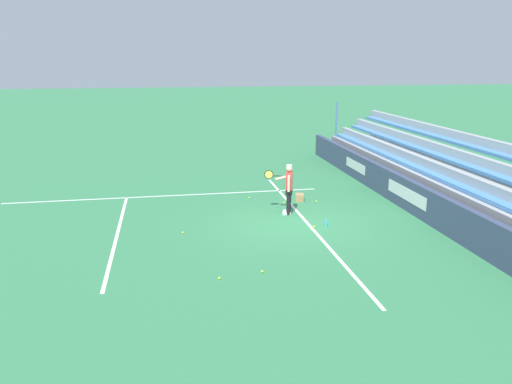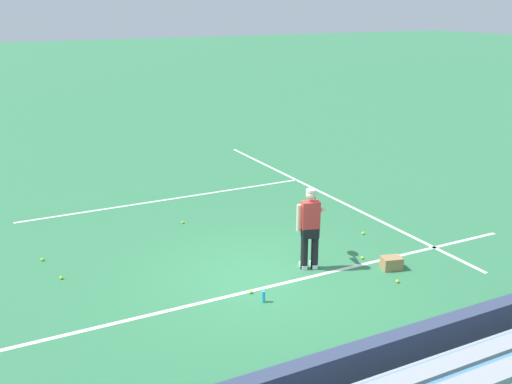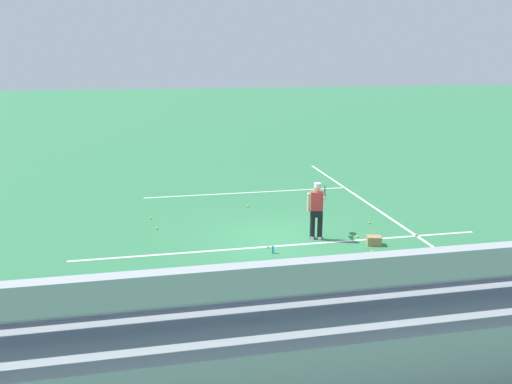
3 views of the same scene
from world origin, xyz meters
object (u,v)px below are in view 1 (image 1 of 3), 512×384
Objects in this scene: tennis_player at (288,189)px; tennis_ball_midcourt at (316,201)px; ball_box_cardboard at (300,197)px; water_bottle at (326,223)px; tennis_ball_near_player at (284,203)px; tennis_ball_on_baseline at (219,278)px; tennis_ball_stray_back at (183,233)px; tennis_ball_by_box at (262,272)px; tennis_ball_toward_net at (249,198)px; tennis_ball_far_right at (314,227)px.

tennis_player reaches higher than tennis_ball_midcourt.
water_bottle is (-3.02, -0.05, -0.02)m from ball_box_cardboard.
tennis_player is 25.98× the size of tennis_ball_near_player.
water_bottle is at bearing -48.65° from tennis_ball_on_baseline.
tennis_player is 4.00m from tennis_ball_stray_back.
tennis_player is 25.98× the size of tennis_ball_on_baseline.
tennis_ball_on_baseline is at bearing 100.13° from tennis_ball_by_box.
tennis_ball_midcourt is 0.30× the size of water_bottle.
tennis_ball_stray_back is at bearing 29.45° from tennis_ball_by_box.
tennis_player reaches higher than tennis_ball_by_box.
tennis_ball_toward_net is (7.00, -1.91, 0.00)m from tennis_ball_on_baseline.
ball_box_cardboard is 1.93m from tennis_ball_toward_net.
tennis_ball_far_right is 4.00m from tennis_ball_toward_net.
tennis_player is at bearing 172.91° from tennis_ball_near_player.
tennis_player is at bearing 130.29° from tennis_ball_midcourt.
tennis_player is 5.08m from tennis_ball_by_box.
water_bottle is (0.05, -0.41, 0.08)m from tennis_ball_far_right.
tennis_ball_on_baseline is (-6.34, 3.72, -0.10)m from ball_box_cardboard.
ball_box_cardboard is (1.48, -0.82, -0.76)m from tennis_player.
tennis_ball_stray_back is 3.74m from tennis_ball_by_box.
tennis_ball_near_player is 1.00× the size of tennis_ball_toward_net.
tennis_ball_stray_back is at bearing 117.17° from tennis_ball_midcourt.
tennis_ball_stray_back is at bearing 111.11° from tennis_player.
tennis_ball_far_right is (3.27, -3.37, 0.00)m from tennis_ball_on_baseline.
tennis_ball_far_right is 1.00× the size of tennis_ball_stray_back.
tennis_ball_midcourt and tennis_ball_toward_net have the same top height.
water_bottle is at bearing -150.33° from tennis_player.
tennis_ball_by_box is at bearing -79.87° from tennis_ball_on_baseline.
tennis_ball_far_right and tennis_ball_midcourt have the same top height.
tennis_ball_near_player is at bearing 14.50° from water_bottle.
tennis_ball_near_player is 6.23m from tennis_ball_by_box.
tennis_ball_stray_back and tennis_ball_toward_net have the same top height.
ball_box_cardboard is 5.32m from tennis_ball_stray_back.
tennis_ball_toward_net is (2.14, 1.00, -0.86)m from tennis_player.
tennis_ball_on_baseline and tennis_ball_midcourt have the same top height.
tennis_player reaches higher than tennis_ball_on_baseline.
tennis_ball_on_baseline and tennis_ball_stray_back have the same top height.
ball_box_cardboard is 6.06× the size of tennis_ball_on_baseline.
tennis_player is 25.98× the size of tennis_ball_toward_net.
tennis_ball_on_baseline is at bearing -167.84° from tennis_ball_stray_back.
water_bottle is at bearing -165.50° from tennis_ball_near_player.
tennis_ball_midcourt and tennis_ball_stray_back have the same top height.
ball_box_cardboard reaches higher than tennis_ball_far_right.
tennis_ball_stray_back is (-1.41, 3.65, -0.86)m from tennis_player.
tennis_ball_toward_net is at bearing 21.49° from tennis_ball_far_right.
tennis_ball_far_right is at bearing -36.51° from tennis_ball_by_box.
tennis_ball_near_player is at bearing 6.33° from tennis_ball_far_right.
tennis_ball_near_player is 2.88m from water_bottle.
tennis_ball_on_baseline is 1.00× the size of tennis_ball_stray_back.
tennis_ball_near_player and tennis_ball_by_box have the same top height.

